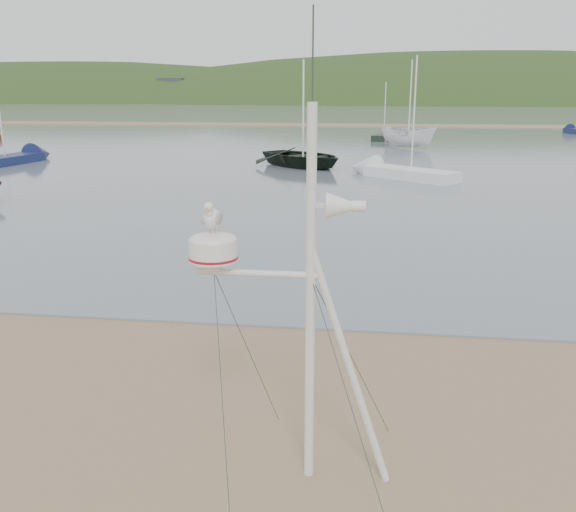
# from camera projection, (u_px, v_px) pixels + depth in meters

# --- Properties ---
(ground) EXTENTS (560.00, 560.00, 0.00)m
(ground) POSITION_uv_depth(u_px,v_px,m) (64.00, 438.00, 7.68)
(ground) COLOR #82674B
(ground) RESTS_ON ground
(water) EXTENTS (560.00, 256.00, 0.04)m
(water) POSITION_uv_depth(u_px,v_px,m) (355.00, 110.00, 133.88)
(water) COLOR slate
(water) RESTS_ON ground
(sandbar) EXTENTS (560.00, 7.00, 0.07)m
(sandbar) POSITION_uv_depth(u_px,v_px,m) (341.00, 125.00, 74.59)
(sandbar) COLOR #82674B
(sandbar) RESTS_ON water
(hill_ridge) EXTENTS (620.00, 180.00, 80.00)m
(hill_ridge) POSITION_uv_depth(u_px,v_px,m) (409.00, 154.00, 235.20)
(hill_ridge) COLOR #213616
(hill_ridge) RESTS_ON ground
(far_cottages) EXTENTS (294.40, 6.30, 8.00)m
(far_cottages) POSITION_uv_depth(u_px,v_px,m) (370.00, 91.00, 193.64)
(far_cottages) COLOR beige
(far_cottages) RESTS_ON ground
(mast_rig) EXTENTS (2.23, 2.38, 5.02)m
(mast_rig) POSITION_uv_depth(u_px,v_px,m) (303.00, 379.00, 6.61)
(mast_rig) COLOR silver
(mast_rig) RESTS_ON ground
(boat_dark) EXTENTS (3.51, 3.73, 5.56)m
(boat_dark) POSITION_uv_depth(u_px,v_px,m) (303.00, 117.00, 33.69)
(boat_dark) COLOR black
(boat_dark) RESTS_ON water
(boat_white) EXTENTS (2.31, 2.29, 4.43)m
(boat_white) POSITION_uv_depth(u_px,v_px,m) (409.00, 118.00, 44.64)
(boat_white) COLOR white
(boat_white) RESTS_ON water
(sailboat_blue_near) EXTENTS (2.54, 6.78, 6.59)m
(sailboat_blue_near) POSITION_uv_depth(u_px,v_px,m) (25.00, 157.00, 36.98)
(sailboat_blue_near) COLOR #16204E
(sailboat_blue_near) RESTS_ON ground
(sailboat_dark_mid) EXTENTS (2.57, 5.37, 5.25)m
(sailboat_dark_mid) POSITION_uv_depth(u_px,v_px,m) (387.00, 136.00, 53.75)
(sailboat_dark_mid) COLOR black
(sailboat_dark_mid) RESTS_ON ground
(sailboat_white_near) EXTENTS (5.83, 5.19, 6.28)m
(sailboat_white_near) POSITION_uv_depth(u_px,v_px,m) (385.00, 171.00, 30.76)
(sailboat_white_near) COLOR white
(sailboat_white_near) RESTS_ON ground
(sailboat_blue_far) EXTENTS (2.50, 5.58, 5.44)m
(sailboat_blue_far) POSITION_uv_depth(u_px,v_px,m) (573.00, 131.00, 60.91)
(sailboat_blue_far) COLOR #16204E
(sailboat_blue_far) RESTS_ON ground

